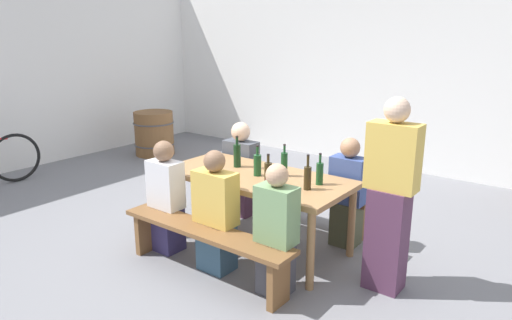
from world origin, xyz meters
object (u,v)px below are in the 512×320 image
seated_guest_far_0 (241,171)px  standing_host (390,200)px  bench_near (205,239)px  tasting_table (256,183)px  wine_glass_0 (259,157)px  wine_bottle_0 (237,155)px  wine_barrel (154,133)px  wine_bottle_2 (284,164)px  seated_guest_near_2 (276,233)px  seated_guest_far_1 (348,195)px  seated_guest_near_1 (216,215)px  wine_bottle_5 (257,164)px  bench_far (296,194)px  wine_bottle_1 (268,174)px  wine_bottle_4 (308,177)px  wine_glass_1 (268,180)px  seated_guest_near_0 (166,199)px  wine_bottle_3 (320,173)px

seated_guest_far_0 → standing_host: size_ratio=0.68×
seated_guest_far_0 → standing_host: bearing=74.4°
bench_near → tasting_table: bearing=90.0°
wine_glass_0 → standing_host: standing_host is taller
wine_bottle_0 → wine_barrel: wine_bottle_0 is taller
wine_bottle_2 → wine_glass_0: 0.36m
seated_guest_near_2 → seated_guest_far_1: (0.04, 1.18, 0.00)m
wine_bottle_2 → seated_guest_near_1: 0.84m
standing_host → wine_bottle_5: bearing=1.6°
wine_bottle_2 → wine_glass_0: (-0.35, 0.06, -0.01)m
wine_glass_0 → seated_guest_near_1: 0.86m
bench_far → wine_bottle_5: wine_bottle_5 is taller
bench_far → wine_bottle_2: 0.83m
wine_bottle_5 → seated_guest_far_1: seated_guest_far_1 is taller
seated_guest_near_2 → wine_barrel: seated_guest_near_2 is taller
bench_far → wine_bottle_1: bearing=-73.0°
wine_bottle_2 → wine_bottle_5: wine_bottle_2 is taller
tasting_table → seated_guest_near_2: seated_guest_near_2 is taller
bench_far → wine_bottle_4: 1.14m
wine_glass_1 → seated_guest_far_1: seated_guest_far_1 is taller
seated_guest_near_1 → wine_bottle_5: bearing=-2.4°
seated_guest_near_1 → seated_guest_far_0: size_ratio=1.01×
standing_host → wine_glass_1: bearing=19.9°
wine_bottle_1 → seated_guest_far_0: bearing=140.5°
wine_bottle_2 → seated_guest_near_2: seated_guest_near_2 is taller
bench_far → seated_guest_near_0: (-0.64, -1.33, 0.18)m
wine_glass_0 → seated_guest_near_2: (0.77, -0.79, -0.34)m
wine_bottle_5 → wine_glass_0: bearing=124.1°
tasting_table → seated_guest_near_1: bearing=-90.2°
bench_near → wine_bottle_2: wine_bottle_2 is taller
bench_far → wine_bottle_0: size_ratio=5.44×
wine_bottle_0 → seated_guest_near_0: 0.84m
wine_bottle_3 → bench_far: bearing=135.6°
bench_near → bench_far: size_ratio=1.00×
standing_host → wine_bottle_0: bearing=-2.8°
wine_glass_1 → seated_guest_near_2: seated_guest_near_2 is taller
bench_far → seated_guest_near_1: size_ratio=1.58×
seated_guest_far_1 → wine_glass_0: bearing=-64.4°
wine_barrel → standing_host: bearing=-19.9°
bench_near → seated_guest_far_1: (0.69, 1.33, 0.18)m
wine_bottle_1 → wine_bottle_3: wine_bottle_1 is taller
wine_bottle_0 → wine_bottle_1: wine_bottle_0 is taller
wine_glass_1 → standing_host: standing_host is taller
seated_guest_near_2 → wine_barrel: size_ratio=1.45×
tasting_table → bench_near: size_ratio=1.06×
wine_bottle_1 → wine_bottle_2: bearing=98.3°
seated_guest_far_0 → bench_near: bearing=26.7°
wine_bottle_1 → wine_bottle_4: wine_bottle_4 is taller
wine_bottle_5 → seated_guest_near_1: 0.67m
wine_glass_1 → wine_bottle_2: bearing=106.1°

